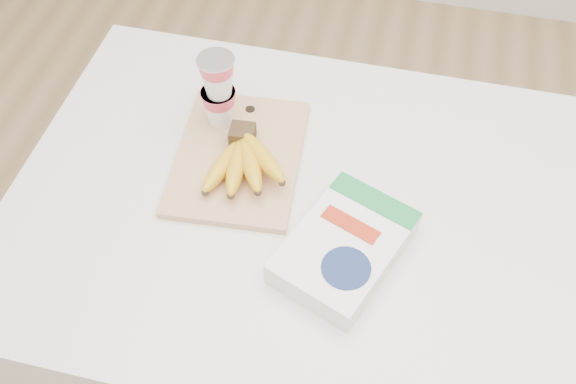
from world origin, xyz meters
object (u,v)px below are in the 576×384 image
object	(u,v)px
cutting_board	(238,157)
yogurt_stack	(218,90)
table	(325,320)
bananas	(243,160)
cereal_box	(345,247)

from	to	relation	value
cutting_board	yogurt_stack	size ratio (longest dim) A/B	1.95
table	bananas	distance (m)	0.54
bananas	yogurt_stack	xyz separation A→B (m)	(-0.08, 0.11, 0.06)
cutting_board	cereal_box	bearing A→B (deg)	-39.92
cereal_box	bananas	bearing A→B (deg)	169.41
bananas	cereal_box	distance (m)	0.26
cutting_board	yogurt_stack	distance (m)	0.14
yogurt_stack	cereal_box	xyz separation A→B (m)	(0.30, -0.25, -0.08)
table	cereal_box	xyz separation A→B (m)	(0.03, -0.10, 0.49)
yogurt_stack	bananas	bearing A→B (deg)	-54.76
bananas	yogurt_stack	bearing A→B (deg)	125.24
cutting_board	cereal_box	world-z (taller)	cereal_box
yogurt_stack	cutting_board	bearing A→B (deg)	-53.41
table	cereal_box	bearing A→B (deg)	-71.85
bananas	cereal_box	xyz separation A→B (m)	(0.22, -0.14, -0.02)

